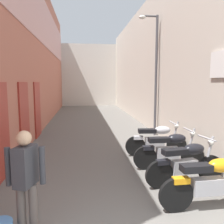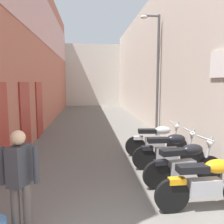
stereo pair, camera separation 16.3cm
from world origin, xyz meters
name	(u,v)px [view 1 (the left image)]	position (x,y,z in m)	size (l,w,h in m)	color
ground_plane	(98,134)	(0.00, 7.93, 0.00)	(35.86, 35.86, 0.00)	#66635E
building_left	(39,53)	(-2.67, 9.87, 3.59)	(0.45, 19.86, 7.13)	#B76651
building_right	(147,65)	(2.68, 9.93, 3.05)	(0.45, 19.86, 6.10)	beige
building_far_end	(89,76)	(0.00, 20.86, 2.81)	(7.96, 2.00, 5.62)	beige
motorcycle_nearest	(211,181)	(1.54, 1.66, 0.50)	(1.85, 0.58, 1.04)	black
motorcycle_second	(186,162)	(1.54, 2.63, 0.50)	(1.84, 0.58, 1.04)	black
motorcycle_third	(170,149)	(1.54, 3.61, 0.50)	(1.85, 0.58, 1.04)	black
motorcycle_fourth	(157,139)	(1.54, 4.68, 0.50)	(1.85, 0.58, 1.04)	black
pedestrian_by_doorway	(26,178)	(-1.41, 1.18, 0.92)	(0.52, 0.39, 1.57)	#564C47
street_lamp	(154,67)	(2.24, 7.36, 2.80)	(0.79, 0.18, 4.81)	#47474C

